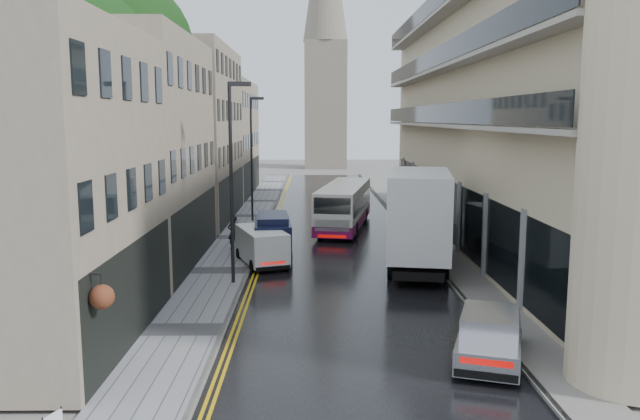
{
  "coord_description": "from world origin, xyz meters",
  "views": [
    {
      "loc": [
        -1.54,
        -9.48,
        7.22
      ],
      "look_at": [
        -1.16,
        18.0,
        3.16
      ],
      "focal_mm": 35.0,
      "sensor_mm": 36.0,
      "label": 1
    }
  ],
  "objects_px": {
    "white_lorry": "(391,226)",
    "navy_van": "(256,240)",
    "lamp_post_near": "(231,185)",
    "tree_far": "(154,133)",
    "pedestrian": "(234,232)",
    "silver_hatchback": "(457,349)",
    "tree_near": "(77,124)",
    "lamp_post_far": "(252,160)",
    "cream_bus": "(320,212)",
    "white_van": "(253,253)"
  },
  "relations": [
    {
      "from": "white_lorry",
      "to": "navy_van",
      "type": "bearing_deg",
      "value": 163.94
    },
    {
      "from": "lamp_post_near",
      "to": "tree_far",
      "type": "bearing_deg",
      "value": 99.36
    },
    {
      "from": "pedestrian",
      "to": "lamp_post_near",
      "type": "xyz_separation_m",
      "value": [
        0.82,
        -6.95,
        3.36
      ]
    },
    {
      "from": "silver_hatchback",
      "to": "tree_near",
      "type": "bearing_deg",
      "value": 157.95
    },
    {
      "from": "silver_hatchback",
      "to": "lamp_post_far",
      "type": "relative_size",
      "value": 0.48
    },
    {
      "from": "pedestrian",
      "to": "lamp_post_far",
      "type": "distance_m",
      "value": 10.23
    },
    {
      "from": "cream_bus",
      "to": "lamp_post_far",
      "type": "relative_size",
      "value": 1.24
    },
    {
      "from": "cream_bus",
      "to": "lamp_post_far",
      "type": "height_order",
      "value": "lamp_post_far"
    },
    {
      "from": "tree_near",
      "to": "white_van",
      "type": "bearing_deg",
      "value": -5.89
    },
    {
      "from": "white_lorry",
      "to": "tree_far",
      "type": "bearing_deg",
      "value": 142.92
    },
    {
      "from": "lamp_post_far",
      "to": "white_lorry",
      "type": "bearing_deg",
      "value": -73.9
    },
    {
      "from": "tree_near",
      "to": "white_van",
      "type": "xyz_separation_m",
      "value": [
        8.2,
        -0.85,
        -6.0
      ]
    },
    {
      "from": "cream_bus",
      "to": "navy_van",
      "type": "distance_m",
      "value": 8.11
    },
    {
      "from": "tree_near",
      "to": "navy_van",
      "type": "height_order",
      "value": "tree_near"
    },
    {
      "from": "cream_bus",
      "to": "lamp_post_near",
      "type": "xyz_separation_m",
      "value": [
        -3.95,
        -11.47,
        2.94
      ]
    },
    {
      "from": "silver_hatchback",
      "to": "white_lorry",
      "type": "bearing_deg",
      "value": 111.1
    },
    {
      "from": "pedestrian",
      "to": "white_van",
      "type": "bearing_deg",
      "value": 86.45
    },
    {
      "from": "tree_near",
      "to": "lamp_post_near",
      "type": "xyz_separation_m",
      "value": [
        7.54,
        -2.99,
        -2.54
      ]
    },
    {
      "from": "silver_hatchback",
      "to": "white_van",
      "type": "relative_size",
      "value": 0.99
    },
    {
      "from": "cream_bus",
      "to": "tree_near",
      "type": "bearing_deg",
      "value": -132.86
    },
    {
      "from": "tree_near",
      "to": "silver_hatchback",
      "type": "distance_m",
      "value": 20.7
    },
    {
      "from": "tree_near",
      "to": "white_van",
      "type": "height_order",
      "value": "tree_near"
    },
    {
      "from": "white_lorry",
      "to": "lamp_post_far",
      "type": "relative_size",
      "value": 1.07
    },
    {
      "from": "white_lorry",
      "to": "lamp_post_near",
      "type": "xyz_separation_m",
      "value": [
        -6.99,
        -1.05,
        2.0
      ]
    },
    {
      "from": "silver_hatchback",
      "to": "navy_van",
      "type": "distance_m",
      "value": 15.47
    },
    {
      "from": "tree_near",
      "to": "white_van",
      "type": "distance_m",
      "value": 10.2
    },
    {
      "from": "lamp_post_far",
      "to": "white_van",
      "type": "bearing_deg",
      "value": -94.78
    },
    {
      "from": "white_van",
      "to": "navy_van",
      "type": "xyz_separation_m",
      "value": [
        0.0,
        1.91,
        0.24
      ]
    },
    {
      "from": "cream_bus",
      "to": "white_van",
      "type": "height_order",
      "value": "cream_bus"
    },
    {
      "from": "pedestrian",
      "to": "lamp_post_far",
      "type": "bearing_deg",
      "value": -111.25
    },
    {
      "from": "lamp_post_near",
      "to": "lamp_post_far",
      "type": "bearing_deg",
      "value": 77.48
    },
    {
      "from": "tree_far",
      "to": "pedestrian",
      "type": "height_order",
      "value": "tree_far"
    },
    {
      "from": "tree_far",
      "to": "silver_hatchback",
      "type": "distance_m",
      "value": 30.21
    },
    {
      "from": "tree_far",
      "to": "white_van",
      "type": "bearing_deg",
      "value": -60.29
    },
    {
      "from": "white_van",
      "to": "lamp_post_far",
      "type": "xyz_separation_m",
      "value": [
        -1.38,
        14.48,
        3.42
      ]
    },
    {
      "from": "white_lorry",
      "to": "lamp_post_far",
      "type": "bearing_deg",
      "value": 125.65
    },
    {
      "from": "white_van",
      "to": "lamp_post_far",
      "type": "height_order",
      "value": "lamp_post_far"
    },
    {
      "from": "cream_bus",
      "to": "tree_far",
      "type": "bearing_deg",
      "value": 168.69
    },
    {
      "from": "navy_van",
      "to": "pedestrian",
      "type": "height_order",
      "value": "navy_van"
    },
    {
      "from": "pedestrian",
      "to": "lamp_post_far",
      "type": "xyz_separation_m",
      "value": [
        0.1,
        9.67,
        3.31
      ]
    },
    {
      "from": "lamp_post_far",
      "to": "silver_hatchback",
      "type": "bearing_deg",
      "value": -82.92
    },
    {
      "from": "tree_far",
      "to": "white_lorry",
      "type": "distance_m",
      "value": 20.98
    },
    {
      "from": "tree_near",
      "to": "silver_hatchback",
      "type": "height_order",
      "value": "tree_near"
    },
    {
      "from": "lamp_post_near",
      "to": "lamp_post_far",
      "type": "xyz_separation_m",
      "value": [
        -0.72,
        16.63,
        -0.04
      ]
    },
    {
      "from": "silver_hatchback",
      "to": "white_van",
      "type": "distance_m",
      "value": 13.78
    },
    {
      "from": "tree_near",
      "to": "tree_far",
      "type": "xyz_separation_m",
      "value": [
        0.3,
        13.0,
        -0.72
      ]
    },
    {
      "from": "pedestrian",
      "to": "lamp_post_near",
      "type": "height_order",
      "value": "lamp_post_near"
    },
    {
      "from": "white_van",
      "to": "navy_van",
      "type": "height_order",
      "value": "navy_van"
    },
    {
      "from": "white_lorry",
      "to": "lamp_post_near",
      "type": "distance_m",
      "value": 7.35
    },
    {
      "from": "white_van",
      "to": "navy_van",
      "type": "relative_size",
      "value": 0.9
    }
  ]
}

